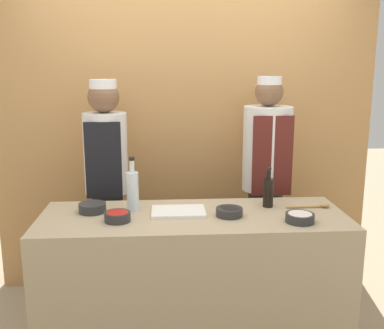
{
  "coord_description": "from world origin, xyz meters",
  "views": [
    {
      "loc": [
        -0.18,
        -2.55,
        1.78
      ],
      "look_at": [
        0.0,
        0.13,
        1.19
      ],
      "focal_mm": 42.0,
      "sensor_mm": 36.0,
      "label": 1
    }
  ],
  "objects_px": {
    "sauce_bowl_white": "(300,217)",
    "sauce_bowl_purple": "(229,211)",
    "sauce_bowl_orange": "(92,207)",
    "chef_right": "(266,184)",
    "bottle_soy": "(268,192)",
    "chef_left": "(107,185)",
    "sauce_bowl_red": "(117,216)",
    "cutting_board": "(178,212)",
    "bottle_clear": "(133,190)",
    "wooden_spoon": "(315,206)"
  },
  "relations": [
    {
      "from": "sauce_bowl_orange",
      "to": "chef_left",
      "type": "relative_size",
      "value": 0.1
    },
    {
      "from": "wooden_spoon",
      "to": "bottle_soy",
      "type": "bearing_deg",
      "value": 171.55
    },
    {
      "from": "sauce_bowl_red",
      "to": "cutting_board",
      "type": "relative_size",
      "value": 0.46
    },
    {
      "from": "sauce_bowl_red",
      "to": "chef_left",
      "type": "bearing_deg",
      "value": 101.28
    },
    {
      "from": "sauce_bowl_red",
      "to": "cutting_board",
      "type": "distance_m",
      "value": 0.37
    },
    {
      "from": "chef_left",
      "to": "sauce_bowl_red",
      "type": "bearing_deg",
      "value": -78.72
    },
    {
      "from": "sauce_bowl_purple",
      "to": "chef_right",
      "type": "relative_size",
      "value": 0.09
    },
    {
      "from": "wooden_spoon",
      "to": "chef_right",
      "type": "distance_m",
      "value": 0.58
    },
    {
      "from": "sauce_bowl_red",
      "to": "chef_right",
      "type": "bearing_deg",
      "value": 34.8
    },
    {
      "from": "sauce_bowl_white",
      "to": "chef_right",
      "type": "height_order",
      "value": "chef_right"
    },
    {
      "from": "sauce_bowl_red",
      "to": "sauce_bowl_orange",
      "type": "distance_m",
      "value": 0.24
    },
    {
      "from": "sauce_bowl_red",
      "to": "chef_left",
      "type": "distance_m",
      "value": 0.73
    },
    {
      "from": "cutting_board",
      "to": "bottle_soy",
      "type": "bearing_deg",
      "value": 9.23
    },
    {
      "from": "sauce_bowl_purple",
      "to": "cutting_board",
      "type": "bearing_deg",
      "value": 166.63
    },
    {
      "from": "bottle_clear",
      "to": "bottle_soy",
      "type": "bearing_deg",
      "value": 1.89
    },
    {
      "from": "cutting_board",
      "to": "bottle_soy",
      "type": "height_order",
      "value": "bottle_soy"
    },
    {
      "from": "sauce_bowl_orange",
      "to": "wooden_spoon",
      "type": "xyz_separation_m",
      "value": [
        1.38,
        -0.01,
        -0.02
      ]
    },
    {
      "from": "chef_left",
      "to": "sauce_bowl_purple",
      "type": "bearing_deg",
      "value": -39.93
    },
    {
      "from": "sauce_bowl_orange",
      "to": "sauce_bowl_purple",
      "type": "bearing_deg",
      "value": -8.84
    },
    {
      "from": "sauce_bowl_orange",
      "to": "sauce_bowl_purple",
      "type": "relative_size",
      "value": 1.04
    },
    {
      "from": "bottle_clear",
      "to": "chef_right",
      "type": "xyz_separation_m",
      "value": [
        0.95,
        0.53,
        -0.11
      ]
    },
    {
      "from": "bottle_soy",
      "to": "bottle_clear",
      "type": "bearing_deg",
      "value": -178.11
    },
    {
      "from": "bottle_soy",
      "to": "chef_left",
      "type": "bearing_deg",
      "value": 154.79
    },
    {
      "from": "sauce_bowl_red",
      "to": "wooden_spoon",
      "type": "bearing_deg",
      "value": 7.93
    },
    {
      "from": "chef_left",
      "to": "bottle_clear",
      "type": "bearing_deg",
      "value": -67.45
    },
    {
      "from": "sauce_bowl_orange",
      "to": "chef_right",
      "type": "height_order",
      "value": "chef_right"
    },
    {
      "from": "sauce_bowl_white",
      "to": "chef_right",
      "type": "xyz_separation_m",
      "value": [
        -0.01,
        0.8,
        -0.01
      ]
    },
    {
      "from": "sauce_bowl_red",
      "to": "chef_left",
      "type": "height_order",
      "value": "chef_left"
    },
    {
      "from": "cutting_board",
      "to": "wooden_spoon",
      "type": "distance_m",
      "value": 0.86
    },
    {
      "from": "sauce_bowl_white",
      "to": "sauce_bowl_purple",
      "type": "distance_m",
      "value": 0.41
    },
    {
      "from": "sauce_bowl_orange",
      "to": "wooden_spoon",
      "type": "bearing_deg",
      "value": -0.29
    },
    {
      "from": "wooden_spoon",
      "to": "sauce_bowl_orange",
      "type": "bearing_deg",
      "value": 179.71
    },
    {
      "from": "sauce_bowl_purple",
      "to": "chef_left",
      "type": "bearing_deg",
      "value": 140.07
    },
    {
      "from": "sauce_bowl_white",
      "to": "wooden_spoon",
      "type": "distance_m",
      "value": 0.31
    },
    {
      "from": "sauce_bowl_purple",
      "to": "chef_right",
      "type": "bearing_deg",
      "value": 60.63
    },
    {
      "from": "bottle_soy",
      "to": "chef_right",
      "type": "height_order",
      "value": "chef_right"
    },
    {
      "from": "sauce_bowl_red",
      "to": "bottle_clear",
      "type": "bearing_deg",
      "value": 67.2
    },
    {
      "from": "sauce_bowl_red",
      "to": "bottle_soy",
      "type": "height_order",
      "value": "bottle_soy"
    },
    {
      "from": "bottle_clear",
      "to": "chef_right",
      "type": "distance_m",
      "value": 1.09
    },
    {
      "from": "sauce_bowl_orange",
      "to": "chef_left",
      "type": "xyz_separation_m",
      "value": [
        0.03,
        0.54,
        -0.0
      ]
    },
    {
      "from": "chef_left",
      "to": "sauce_bowl_white",
      "type": "bearing_deg",
      "value": -34.1
    },
    {
      "from": "sauce_bowl_orange",
      "to": "sauce_bowl_white",
      "type": "bearing_deg",
      "value": -12.23
    },
    {
      "from": "bottle_soy",
      "to": "chef_right",
      "type": "xyz_separation_m",
      "value": [
        0.1,
        0.5,
        -0.08
      ]
    },
    {
      "from": "cutting_board",
      "to": "chef_right",
      "type": "xyz_separation_m",
      "value": [
        0.67,
        0.59,
        0.01
      ]
    },
    {
      "from": "sauce_bowl_white",
      "to": "chef_left",
      "type": "bearing_deg",
      "value": 145.9
    },
    {
      "from": "bottle_clear",
      "to": "sauce_bowl_orange",
      "type": "bearing_deg",
      "value": -178.09
    },
    {
      "from": "bottle_soy",
      "to": "bottle_clear",
      "type": "relative_size",
      "value": 0.75
    },
    {
      "from": "cutting_board",
      "to": "sauce_bowl_orange",
      "type": "bearing_deg",
      "value": 173.82
    },
    {
      "from": "cutting_board",
      "to": "bottle_soy",
      "type": "relative_size",
      "value": 1.28
    },
    {
      "from": "sauce_bowl_red",
      "to": "sauce_bowl_purple",
      "type": "bearing_deg",
      "value": 4.27
    }
  ]
}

